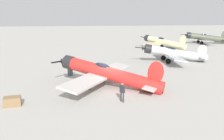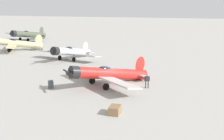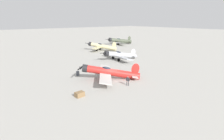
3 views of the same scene
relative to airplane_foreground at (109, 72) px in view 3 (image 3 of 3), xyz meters
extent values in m
plane|color=#A8A59E|center=(-0.43, 0.32, -1.40)|extent=(400.00, 400.00, 0.00)
cylinder|color=red|center=(-0.43, 0.32, -0.06)|extent=(9.23, 7.24, 3.04)
cylinder|color=#232326|center=(3.60, -2.63, 0.78)|extent=(1.76, 1.82, 1.57)
cone|color=#232326|center=(4.12, -3.01, 0.89)|extent=(0.87, 0.86, 0.68)
cube|color=black|center=(4.24, -3.10, 0.89)|extent=(2.46, 2.45, 0.22)
ellipsoid|color=black|center=(0.41, -0.30, 0.68)|extent=(1.89, 1.67, 0.95)
cube|color=#BCB7B2|center=(0.57, -0.42, -0.21)|extent=(8.74, 10.94, 0.51)
ellipsoid|color=red|center=(-3.96, 2.89, 0.54)|extent=(1.55, 1.18, 2.35)
cube|color=#BCB7B2|center=(-3.79, 2.77, -0.69)|extent=(2.89, 3.40, 0.28)
cylinder|color=#999BA0|center=(2.00, 0.48, -0.48)|extent=(0.14, 0.14, 1.02)
cylinder|color=black|center=(2.00, 0.48, -1.00)|extent=(0.76, 0.63, 0.80)
cylinder|color=#999BA0|center=(0.15, -2.05, -0.48)|extent=(0.14, 0.14, 1.02)
cylinder|color=black|center=(0.15, -2.05, -1.00)|extent=(0.76, 0.63, 0.80)
cylinder|color=black|center=(-4.46, 3.25, -1.26)|extent=(0.29, 0.25, 0.28)
cylinder|color=#B7BABF|center=(-13.41, -11.84, -0.04)|extent=(9.73, 2.97, 2.85)
cylinder|color=#232326|center=(-8.90, -12.64, 0.72)|extent=(1.35, 1.58, 1.53)
cone|color=#232326|center=(-8.26, -12.76, 0.83)|extent=(0.73, 0.69, 0.67)
cube|color=black|center=(-8.11, -12.78, 0.83)|extent=(2.69, 0.48, 0.53)
ellipsoid|color=black|center=(-12.47, -12.01, 0.67)|extent=(1.89, 1.06, 0.95)
cube|color=#ADAFB5|center=(-12.28, -12.04, -0.21)|extent=(4.13, 12.41, 0.51)
ellipsoid|color=#B7BABF|center=(-17.37, -11.13, 0.42)|extent=(1.76, 0.43, 1.95)
cube|color=#ADAFB5|center=(-17.17, -11.17, -0.60)|extent=(1.68, 3.54, 0.28)
cylinder|color=#999BA0|center=(-11.45, -10.61, -0.49)|extent=(0.14, 0.14, 1.02)
cylinder|color=black|center=(-11.45, -10.61, -1.00)|extent=(0.82, 0.34, 0.80)
cylinder|color=#999BA0|center=(-11.99, -13.67, -0.49)|extent=(0.14, 0.14, 1.02)
cylinder|color=black|center=(-11.99, -13.67, -1.00)|extent=(0.82, 0.34, 0.80)
cylinder|color=black|center=(-17.93, -11.03, -1.26)|extent=(0.29, 0.15, 0.28)
cylinder|color=beige|center=(-18.28, -27.30, 0.13)|extent=(6.76, 9.10, 2.75)
cylinder|color=#232326|center=(-15.60, -31.27, 0.81)|extent=(1.83, 1.73, 1.58)
cone|color=#232326|center=(-15.23, -31.81, 0.90)|extent=(0.86, 0.86, 0.68)
cube|color=black|center=(-15.15, -31.93, 0.90)|extent=(1.53, 2.30, 0.47)
ellipsoid|color=black|center=(-17.72, -28.13, 0.84)|extent=(1.63, 1.90, 0.91)
cube|color=#C6BC89|center=(-17.61, -28.29, -0.08)|extent=(9.70, 7.30, 0.41)
ellipsoid|color=beige|center=(-20.62, -23.83, 0.86)|extent=(1.10, 1.54, 2.30)
cube|color=#C6BC89|center=(-20.51, -23.99, -0.37)|extent=(3.43, 2.82, 0.25)
cylinder|color=#999BA0|center=(-15.96, -27.90, -0.43)|extent=(0.14, 0.14, 1.14)
cylinder|color=black|center=(-15.96, -27.90, -1.00)|extent=(0.61, 0.77, 0.80)
cylinder|color=#999BA0|center=(-18.58, -29.67, -0.43)|extent=(0.14, 0.14, 1.14)
cylinder|color=black|center=(-18.58, -29.67, -1.00)|extent=(0.61, 0.77, 0.80)
cylinder|color=black|center=(-20.96, -23.33, -1.26)|extent=(0.24, 0.29, 0.28)
cylinder|color=#4C5442|center=(-34.74, -36.62, 0.18)|extent=(10.58, 4.42, 2.90)
cylinder|color=#232326|center=(-29.92, -38.00, 0.83)|extent=(1.54, 1.94, 1.80)
cone|color=#232326|center=(-29.29, -38.18, 0.92)|extent=(0.81, 0.86, 0.77)
cube|color=black|center=(-29.15, -38.22, 0.92)|extent=(2.71, 1.54, 0.48)
ellipsoid|color=black|center=(-33.74, -36.90, 0.99)|extent=(1.91, 1.22, 0.89)
cube|color=#565E4C|center=(-33.54, -36.96, -0.09)|extent=(5.45, 12.76, 0.44)
ellipsoid|color=#4C5442|center=(-38.96, -35.41, 1.03)|extent=(1.73, 0.60, 2.37)
cube|color=#565E4C|center=(-38.76, -35.46, -0.27)|extent=(2.00, 3.57, 0.24)
cylinder|color=#999BA0|center=(-32.47, -35.51, -0.42)|extent=(0.14, 0.14, 1.15)
cylinder|color=black|center=(-32.47, -35.51, -1.00)|extent=(0.82, 0.41, 0.80)
cylinder|color=#999BA0|center=(-33.40, -38.76, -0.42)|extent=(0.14, 0.14, 1.15)
cylinder|color=black|center=(-33.40, -38.76, -1.00)|extent=(0.82, 0.41, 0.80)
cylinder|color=black|center=(-39.56, -35.24, -1.26)|extent=(0.30, 0.17, 0.28)
cylinder|color=#2D2D33|center=(-0.33, 4.50, -0.99)|extent=(0.12, 0.12, 0.81)
cylinder|color=#2D2D33|center=(-0.46, 4.76, -0.99)|extent=(0.12, 0.12, 0.81)
cube|color=#2D2D33|center=(-0.39, 4.63, -0.29)|extent=(0.39, 0.49, 0.58)
sphere|color=gray|center=(-0.39, 4.63, 0.12)|extent=(0.21, 0.21, 0.21)
cylinder|color=#2D2D33|center=(-0.27, 4.39, -0.28)|extent=(0.09, 0.09, 0.54)
cylinder|color=#2D2D33|center=(-0.51, 4.88, -0.28)|extent=(0.09, 0.09, 0.54)
cube|color=olive|center=(8.32, 3.74, -1.03)|extent=(1.37, 1.02, 0.73)
cylinder|color=#474C56|center=(3.44, -5.80, -0.94)|extent=(0.62, 0.62, 0.90)
torus|color=#474C56|center=(3.44, -5.80, -0.76)|extent=(0.66, 0.66, 0.04)
torus|color=#474C56|center=(3.44, -5.80, -1.12)|extent=(0.66, 0.66, 0.04)
camera|label=1|loc=(4.35, 23.17, 5.38)|focal=38.96mm
camera|label=2|loc=(29.77, 11.24, 7.84)|focal=44.17mm
camera|label=3|loc=(20.32, 26.35, 9.52)|focal=29.91mm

